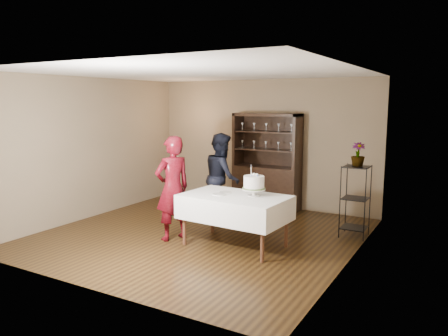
# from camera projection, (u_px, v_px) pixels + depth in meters

# --- Properties ---
(floor) EXTENTS (5.00, 5.00, 0.00)m
(floor) POSITION_uv_depth(u_px,v_px,m) (201.00, 234.00, 7.42)
(floor) COLOR black
(floor) RESTS_ON ground
(ceiling) EXTENTS (5.00, 5.00, 0.00)m
(ceiling) POSITION_uv_depth(u_px,v_px,m) (199.00, 73.00, 7.01)
(ceiling) COLOR white
(ceiling) RESTS_ON back_wall
(back_wall) EXTENTS (5.00, 0.02, 2.70)m
(back_wall) POSITION_uv_depth(u_px,v_px,m) (263.00, 143.00, 9.36)
(back_wall) COLOR brown
(back_wall) RESTS_ON floor
(wall_left) EXTENTS (0.02, 5.00, 2.70)m
(wall_left) POSITION_uv_depth(u_px,v_px,m) (92.00, 148.00, 8.44)
(wall_left) COLOR brown
(wall_left) RESTS_ON floor
(wall_right) EXTENTS (0.02, 5.00, 2.70)m
(wall_right) POSITION_uv_depth(u_px,v_px,m) (353.00, 167.00, 5.99)
(wall_right) COLOR brown
(wall_right) RESTS_ON floor
(china_hutch) EXTENTS (1.40, 0.48, 2.00)m
(china_hutch) POSITION_uv_depth(u_px,v_px,m) (267.00, 177.00, 9.15)
(china_hutch) COLOR black
(china_hutch) RESTS_ON floor
(plant_etagere) EXTENTS (0.42, 0.42, 1.20)m
(plant_etagere) POSITION_uv_depth(u_px,v_px,m) (355.00, 198.00, 7.23)
(plant_etagere) COLOR black
(plant_etagere) RESTS_ON floor
(cake_table) EXTENTS (1.67, 1.09, 0.81)m
(cake_table) POSITION_uv_depth(u_px,v_px,m) (235.00, 207.00, 6.75)
(cake_table) COLOR silver
(cake_table) RESTS_ON floor
(woman) EXTENTS (0.63, 0.73, 1.70)m
(woman) POSITION_uv_depth(u_px,v_px,m) (173.00, 188.00, 7.05)
(woman) COLOR #3A050B
(woman) RESTS_ON floor
(man) EXTENTS (0.97, 1.02, 1.66)m
(man) POSITION_uv_depth(u_px,v_px,m) (222.00, 177.00, 8.25)
(man) COLOR black
(man) RESTS_ON floor
(cake) EXTENTS (0.36, 0.36, 0.49)m
(cake) POSITION_uv_depth(u_px,v_px,m) (254.00, 183.00, 6.65)
(cake) COLOR white
(cake) RESTS_ON cake_table
(plate_near) EXTENTS (0.24, 0.24, 0.01)m
(plate_near) POSITION_uv_depth(u_px,v_px,m) (219.00, 194.00, 6.76)
(plate_near) COLOR white
(plate_near) RESTS_ON cake_table
(plate_far) EXTENTS (0.25, 0.25, 0.01)m
(plate_far) POSITION_uv_depth(u_px,v_px,m) (226.00, 192.00, 6.91)
(plate_far) COLOR white
(plate_far) RESTS_ON cake_table
(potted_plant) EXTENTS (0.28, 0.28, 0.39)m
(potted_plant) POSITION_uv_depth(u_px,v_px,m) (358.00, 154.00, 7.15)
(potted_plant) COLOR #496630
(potted_plant) RESTS_ON plant_etagere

